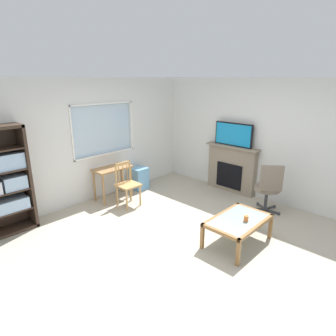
{
  "coord_description": "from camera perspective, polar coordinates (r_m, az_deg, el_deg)",
  "views": [
    {
      "loc": [
        -3.16,
        -2.7,
        2.51
      ],
      "look_at": [
        0.18,
        0.51,
        1.05
      ],
      "focal_mm": 30.51,
      "sensor_mm": 36.0,
      "label": 1
    }
  ],
  "objects": [
    {
      "name": "ground",
      "position": [
        4.86,
        2.9,
        -13.8
      ],
      "size": [
        5.88,
        6.04,
        0.02
      ],
      "primitive_type": "cube",
      "color": "#B2A893"
    },
    {
      "name": "wall_right",
      "position": [
        6.39,
        18.01,
        5.4
      ],
      "size": [
        0.12,
        5.24,
        2.54
      ],
      "primitive_type": "cube",
      "color": "silver",
      "rests_on": "ground"
    },
    {
      "name": "fireplace",
      "position": [
        6.69,
        12.57,
        -0.08
      ],
      "size": [
        0.26,
        1.27,
        1.08
      ],
      "color": "gray",
      "rests_on": "ground"
    },
    {
      "name": "wooden_chair",
      "position": [
        5.86,
        -8.16,
        -3.17
      ],
      "size": [
        0.43,
        0.41,
        0.9
      ],
      "color": "tan",
      "rests_on": "ground"
    },
    {
      "name": "tv",
      "position": [
        6.49,
        12.94,
        6.56
      ],
      "size": [
        0.06,
        0.91,
        0.51
      ],
      "color": "black",
      "rests_on": "fireplace"
    },
    {
      "name": "coffee_table",
      "position": [
        4.66,
        13.85,
        -10.46
      ],
      "size": [
        1.06,
        0.67,
        0.42
      ],
      "color": "#8C9E99",
      "rests_on": "ground"
    },
    {
      "name": "sippy_cup",
      "position": [
        4.58,
        15.33,
        -9.7
      ],
      "size": [
        0.07,
        0.07,
        0.09
      ],
      "primitive_type": "cylinder",
      "color": "orange",
      "rests_on": "coffee_table"
    },
    {
      "name": "plastic_drawer_unit",
      "position": [
        6.8,
        -5.94,
        -2.01
      ],
      "size": [
        0.35,
        0.4,
        0.51
      ],
      "primitive_type": "cube",
      "color": "#72ADDB",
      "rests_on": "ground"
    },
    {
      "name": "wall_back_with_window",
      "position": [
        6.22,
        -15.0,
        5.12
      ],
      "size": [
        4.88,
        0.15,
        2.54
      ],
      "color": "silver",
      "rests_on": "ground"
    },
    {
      "name": "desk_under_window",
      "position": [
        6.22,
        -11.04,
        -1.03
      ],
      "size": [
        0.82,
        0.44,
        0.7
      ],
      "color": "#A37547",
      "rests_on": "ground"
    },
    {
      "name": "office_chair",
      "position": [
        5.76,
        19.47,
        -3.43
      ],
      "size": [
        0.62,
        0.58,
        1.0
      ],
      "color": "#7A6B5B",
      "rests_on": "ground"
    }
  ]
}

